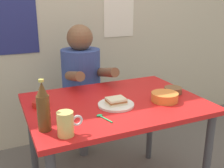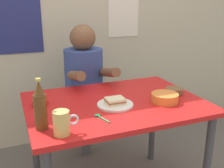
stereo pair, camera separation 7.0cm
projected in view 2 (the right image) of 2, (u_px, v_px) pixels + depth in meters
wall_back at (72, 6)px, 2.46m from camera, size 4.40×0.09×2.60m
dining_table at (115, 115)px, 1.73m from camera, size 1.10×0.80×0.74m
stool at (85, 119)px, 2.37m from camera, size 0.34×0.34×0.45m
person_seated at (84, 74)px, 2.23m from camera, size 0.33×0.56×0.72m
plate_orange at (115, 105)px, 1.63m from camera, size 0.22×0.22×0.01m
sandwich at (115, 101)px, 1.62m from camera, size 0.11×0.09×0.04m
beer_mug at (62, 123)px, 1.27m from camera, size 0.13×0.08×0.12m
beer_bottle at (40, 107)px, 1.31m from camera, size 0.06×0.06×0.26m
sambal_bowl_red at (40, 102)px, 1.63m from camera, size 0.10×0.10×0.03m
soup_bowl_orange at (165, 97)px, 1.68m from camera, size 0.17×0.17×0.05m
condiment_bowl_brown at (174, 91)px, 1.82m from camera, size 0.12×0.12×0.04m
spoon at (100, 117)px, 1.47m from camera, size 0.05×0.12×0.01m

